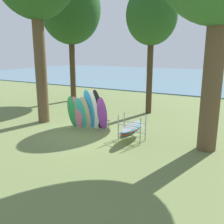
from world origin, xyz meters
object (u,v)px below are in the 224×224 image
leaning_board_pile (88,112)px  board_storage_rack (132,129)px  tree_mid_behind (152,16)px  tree_far_left_back (70,9)px

leaning_board_pile → board_storage_rack: 2.73m
tree_mid_behind → board_storage_rack: tree_mid_behind is taller
leaning_board_pile → board_storage_rack: leaning_board_pile is taller
tree_far_left_back → board_storage_rack: tree_far_left_back is taller
tree_mid_behind → leaning_board_pile: 7.39m
board_storage_rack → tree_mid_behind: bearing=103.6°
tree_mid_behind → tree_far_left_back: size_ratio=0.80×
tree_mid_behind → tree_far_left_back: 7.34m
tree_mid_behind → tree_far_left_back: tree_far_left_back is taller
board_storage_rack → tree_far_left_back: bearing=142.4°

